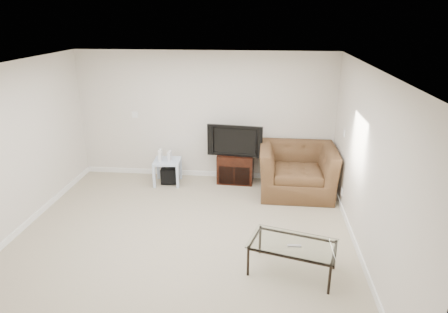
# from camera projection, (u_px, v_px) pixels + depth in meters

# --- Properties ---
(floor) EXTENTS (5.00, 5.00, 0.00)m
(floor) POSITION_uv_depth(u_px,v_px,m) (182.00, 241.00, 5.84)
(floor) COLOR tan
(floor) RESTS_ON ground
(ceiling) EXTENTS (5.00, 5.00, 0.00)m
(ceiling) POSITION_uv_depth(u_px,v_px,m) (175.00, 67.00, 5.00)
(ceiling) COLOR white
(ceiling) RESTS_ON ground
(wall_back) EXTENTS (5.00, 0.02, 2.50)m
(wall_back) POSITION_uv_depth(u_px,v_px,m) (205.00, 116.00, 7.76)
(wall_back) COLOR silver
(wall_back) RESTS_ON ground
(wall_left) EXTENTS (0.02, 5.00, 2.50)m
(wall_left) POSITION_uv_depth(u_px,v_px,m) (5.00, 155.00, 5.65)
(wall_left) COLOR silver
(wall_left) RESTS_ON ground
(wall_right) EXTENTS (0.02, 5.00, 2.50)m
(wall_right) POSITION_uv_depth(u_px,v_px,m) (368.00, 167.00, 5.19)
(wall_right) COLOR silver
(wall_right) RESTS_ON ground
(plate_back) EXTENTS (0.12, 0.02, 0.12)m
(plate_back) POSITION_uv_depth(u_px,v_px,m) (135.00, 115.00, 7.88)
(plate_back) COLOR white
(plate_back) RESTS_ON wall_back
(plate_right_switch) EXTENTS (0.02, 0.09, 0.13)m
(plate_right_switch) POSITION_uv_depth(u_px,v_px,m) (344.00, 133.00, 6.69)
(plate_right_switch) COLOR white
(plate_right_switch) RESTS_ON wall_right
(plate_right_outlet) EXTENTS (0.02, 0.08, 0.12)m
(plate_right_outlet) POSITION_uv_depth(u_px,v_px,m) (342.00, 192.00, 6.73)
(plate_right_outlet) COLOR white
(plate_right_outlet) RESTS_ON wall_right
(tv_stand) EXTENTS (0.71, 0.51, 0.57)m
(tv_stand) POSITION_uv_depth(u_px,v_px,m) (236.00, 168.00, 7.82)
(tv_stand) COLOR black
(tv_stand) RESTS_ON floor
(dvd_player) EXTENTS (0.42, 0.30, 0.06)m
(dvd_player) POSITION_uv_depth(u_px,v_px,m) (235.00, 159.00, 7.72)
(dvd_player) COLOR black
(dvd_player) RESTS_ON tv_stand
(television) EXTENTS (1.00, 0.30, 0.61)m
(television) POSITION_uv_depth(u_px,v_px,m) (236.00, 139.00, 7.60)
(television) COLOR black
(television) RESTS_ON tv_stand
(side_table) EXTENTS (0.53, 0.53, 0.48)m
(side_table) POSITION_uv_depth(u_px,v_px,m) (168.00, 172.00, 7.75)
(side_table) COLOR #A3BEC5
(side_table) RESTS_ON floor
(subwoofer) EXTENTS (0.32, 0.32, 0.30)m
(subwoofer) POSITION_uv_depth(u_px,v_px,m) (169.00, 175.00, 7.79)
(subwoofer) COLOR black
(subwoofer) RESTS_ON floor
(game_console) EXTENTS (0.06, 0.16, 0.22)m
(game_console) POSITION_uv_depth(u_px,v_px,m) (160.00, 155.00, 7.61)
(game_console) COLOR white
(game_console) RESTS_ON side_table
(game_case) EXTENTS (0.06, 0.14, 0.19)m
(game_case) POSITION_uv_depth(u_px,v_px,m) (170.00, 156.00, 7.61)
(game_case) COLOR silver
(game_case) RESTS_ON side_table
(recliner) EXTENTS (1.36, 0.89, 1.19)m
(recliner) POSITION_uv_depth(u_px,v_px,m) (297.00, 162.00, 7.23)
(recliner) COLOR brown
(recliner) RESTS_ON floor
(coffee_table) EXTENTS (1.20, 0.88, 0.42)m
(coffee_table) POSITION_uv_depth(u_px,v_px,m) (292.00, 258.00, 5.07)
(coffee_table) COLOR black
(coffee_table) RESTS_ON floor
(remote) EXTENTS (0.17, 0.06, 0.02)m
(remote) POSITION_uv_depth(u_px,v_px,m) (294.00, 246.00, 4.93)
(remote) COLOR #B2B2B7
(remote) RESTS_ON coffee_table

